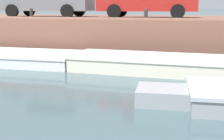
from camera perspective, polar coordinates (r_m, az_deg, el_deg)
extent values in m
plane|color=#3D5156|center=(7.10, 7.50, -6.09)|extent=(400.00, 400.00, 0.00)
cube|color=brown|center=(15.18, 10.81, 6.42)|extent=(60.00, 6.00, 1.61)
cube|color=#925F4C|center=(12.25, 10.35, 9.16)|extent=(60.00, 0.24, 0.08)
cube|color=white|center=(12.55, -18.63, 2.05)|extent=(5.58, 2.19, 0.36)
cube|color=white|center=(12.52, -18.70, 3.03)|extent=(5.64, 2.25, 0.08)
cube|color=brown|center=(12.32, -17.02, 2.53)|extent=(0.25, 1.95, 0.06)
cube|color=silver|center=(10.44, 8.21, 0.91)|extent=(5.74, 2.28, 0.44)
cube|color=white|center=(10.39, 8.25, 2.31)|extent=(5.81, 2.35, 0.08)
cube|color=brown|center=(10.48, 5.95, 1.89)|extent=(0.34, 1.77, 0.06)
cube|color=#93999E|center=(7.12, 9.20, -4.59)|extent=(1.20, 1.07, 0.35)
cube|color=slate|center=(15.60, -11.88, 11.75)|extent=(4.39, 1.78, 0.64)
cylinder|color=black|center=(15.43, -17.80, 10.26)|extent=(0.60, 0.19, 0.60)
cylinder|color=black|center=(16.96, -14.91, 10.51)|extent=(0.60, 0.19, 0.60)
cylinder|color=black|center=(14.30, -8.18, 10.62)|extent=(0.60, 0.19, 0.60)
cylinder|color=black|center=(15.94, -6.03, 10.78)|extent=(0.60, 0.19, 0.60)
cube|color=#B2231E|center=(14.27, 6.45, 11.95)|extent=(4.37, 1.85, 0.64)
cylinder|color=black|center=(13.59, 0.37, 10.68)|extent=(0.61, 0.20, 0.60)
cylinder|color=black|center=(15.30, 1.62, 10.80)|extent=(0.61, 0.20, 0.60)
cylinder|color=black|center=(13.35, 11.92, 10.42)|extent=(0.61, 0.20, 0.60)
cylinder|color=black|center=(15.09, 11.86, 10.55)|extent=(0.61, 0.20, 0.60)
cylinder|color=#2D2B28|center=(13.93, -14.53, 9.83)|extent=(0.14, 0.14, 0.35)
sphere|color=#2D2B28|center=(13.93, -14.57, 10.63)|extent=(0.15, 0.15, 0.15)
cylinder|color=#2D2B28|center=(12.45, 6.22, 9.94)|extent=(0.14, 0.14, 0.35)
sphere|color=#2D2B28|center=(12.45, 6.24, 10.84)|extent=(0.15, 0.15, 0.15)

